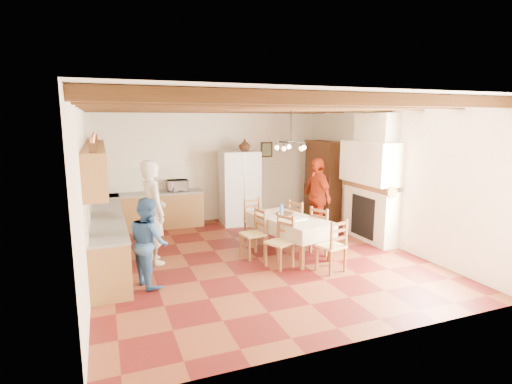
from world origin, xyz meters
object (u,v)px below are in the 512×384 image
at_px(chair_left_near, 279,242).
at_px(chair_right_near, 323,230).
at_px(person_man, 153,212).
at_px(chair_end_near, 331,245).
at_px(chair_left_far, 253,233).
at_px(chair_end_far, 256,221).
at_px(person_woman_blue, 149,242).
at_px(hutch, 323,181).
at_px(dining_table, 290,222).
at_px(chair_right_far, 301,222).
at_px(microwave, 178,185).
at_px(refrigerator, 240,188).
at_px(person_woman_red, 317,197).

distance_m(chair_left_near, chair_right_near, 1.22).
bearing_deg(person_man, chair_end_near, -129.88).
xyz_separation_m(chair_left_near, chair_left_far, (-0.26, 0.69, 0.00)).
distance_m(chair_end_near, chair_end_far, 2.17).
distance_m(chair_right_near, person_woman_blue, 3.48).
height_order(hutch, chair_left_far, hutch).
bearing_deg(dining_table, chair_end_near, -74.72).
distance_m(chair_end_far, person_woman_blue, 2.90).
xyz_separation_m(chair_right_far, microwave, (-2.21, 2.42, 0.56)).
distance_m(dining_table, chair_left_far, 0.78).
distance_m(refrigerator, dining_table, 2.69).
bearing_deg(dining_table, chair_end_far, 108.26).
xyz_separation_m(chair_right_far, chair_end_far, (-0.87, 0.44, 0.00)).
xyz_separation_m(dining_table, chair_end_near, (0.29, -1.08, -0.19)).
height_order(hutch, person_woman_red, hutch).
distance_m(refrigerator, chair_left_far, 2.66).
distance_m(chair_left_far, person_woman_red, 2.20).
relative_size(person_woman_blue, microwave, 2.86).
bearing_deg(person_woman_red, person_woman_blue, -68.60).
height_order(hutch, chair_end_near, hutch).
bearing_deg(person_woman_blue, person_woman_red, -84.59).
bearing_deg(chair_right_far, person_woman_blue, 88.02).
relative_size(hutch, chair_end_far, 2.20).
bearing_deg(chair_end_far, person_woman_blue, -157.37).
bearing_deg(dining_table, hutch, 47.13).
relative_size(chair_right_far, chair_end_near, 1.00).
relative_size(chair_end_far, person_woman_blue, 0.66).
height_order(chair_right_far, person_woman_red, person_woman_red).
distance_m(chair_left_near, person_woman_red, 2.38).
xyz_separation_m(person_man, microwave, (0.90, 2.48, 0.07)).
bearing_deg(chair_right_near, microwave, 8.48).
height_order(hutch, person_man, hutch).
relative_size(dining_table, chair_right_near, 1.97).
relative_size(refrigerator, chair_right_near, 1.96).
xyz_separation_m(chair_end_near, microwave, (-1.96, 4.07, 0.56)).
xyz_separation_m(refrigerator, chair_left_far, (-0.60, -2.55, -0.46)).
bearing_deg(person_woman_red, dining_table, -49.10).
relative_size(chair_right_far, person_woman_blue, 0.66).
bearing_deg(person_woman_blue, chair_end_far, -74.24).
height_order(refrigerator, chair_left_near, refrigerator).
bearing_deg(chair_right_far, chair_right_near, 170.12).
height_order(chair_left_far, microwave, microwave).
distance_m(refrigerator, chair_end_near, 3.81).
distance_m(chair_end_near, person_woman_blue, 3.13).
distance_m(person_man, person_woman_red, 3.82).
distance_m(chair_left_near, chair_left_far, 0.74).
relative_size(chair_end_near, person_woman_blue, 0.66).
bearing_deg(chair_right_near, refrigerator, -12.24).
xyz_separation_m(person_woman_blue, person_woman_red, (3.99, 1.59, 0.18)).
xyz_separation_m(dining_table, microwave, (-1.67, 2.99, 0.37)).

